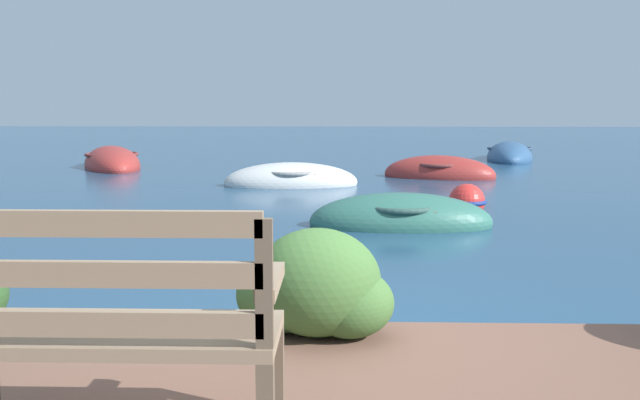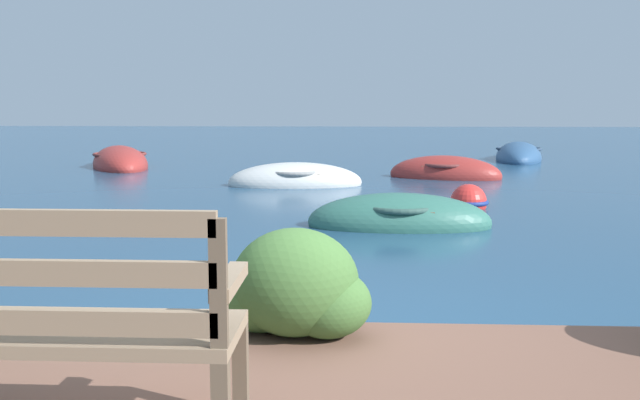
{
  "view_description": "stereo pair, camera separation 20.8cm",
  "coord_description": "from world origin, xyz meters",
  "px_view_note": "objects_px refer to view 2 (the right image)",
  "views": [
    {
      "loc": [
        0.03,
        -4.07,
        1.51
      ],
      "look_at": [
        -0.24,
        5.31,
        0.21
      ],
      "focal_mm": 40.0,
      "sensor_mm": 36.0,
      "label": 1
    },
    {
      "loc": [
        0.24,
        -4.06,
        1.51
      ],
      "look_at": [
        -0.24,
        5.31,
        0.21
      ],
      "focal_mm": 40.0,
      "sensor_mm": 36.0,
      "label": 2
    }
  ],
  "objects_px": {
    "rowboat_mid": "(295,182)",
    "rowboat_distant": "(518,157)",
    "rowboat_far": "(445,175)",
    "mooring_buoy": "(468,202)",
    "rowboat_outer": "(120,164)",
    "rowboat_nearest": "(399,222)",
    "park_bench": "(68,322)"
  },
  "relations": [
    {
      "from": "rowboat_mid",
      "to": "rowboat_distant",
      "type": "relative_size",
      "value": 0.73
    },
    {
      "from": "rowboat_far",
      "to": "mooring_buoy",
      "type": "height_order",
      "value": "rowboat_far"
    },
    {
      "from": "rowboat_outer",
      "to": "mooring_buoy",
      "type": "relative_size",
      "value": 5.88
    },
    {
      "from": "rowboat_nearest",
      "to": "park_bench",
      "type": "bearing_deg",
      "value": -103.44
    },
    {
      "from": "park_bench",
      "to": "rowboat_nearest",
      "type": "relative_size",
      "value": 0.56
    },
    {
      "from": "mooring_buoy",
      "to": "rowboat_distant",
      "type": "bearing_deg",
      "value": 73.12
    },
    {
      "from": "rowboat_nearest",
      "to": "rowboat_distant",
      "type": "bearing_deg",
      "value": 71.35
    },
    {
      "from": "rowboat_distant",
      "to": "rowboat_nearest",
      "type": "bearing_deg",
      "value": -7.82
    },
    {
      "from": "rowboat_mid",
      "to": "rowboat_far",
      "type": "relative_size",
      "value": 1.04
    },
    {
      "from": "rowboat_mid",
      "to": "rowboat_outer",
      "type": "bearing_deg",
      "value": 136.06
    },
    {
      "from": "rowboat_outer",
      "to": "mooring_buoy",
      "type": "height_order",
      "value": "rowboat_outer"
    },
    {
      "from": "rowboat_outer",
      "to": "rowboat_distant",
      "type": "height_order",
      "value": "rowboat_outer"
    },
    {
      "from": "rowboat_mid",
      "to": "mooring_buoy",
      "type": "xyz_separation_m",
      "value": [
        2.71,
        -2.66,
        0.03
      ]
    },
    {
      "from": "rowboat_far",
      "to": "rowboat_outer",
      "type": "height_order",
      "value": "rowboat_outer"
    },
    {
      "from": "rowboat_nearest",
      "to": "rowboat_distant",
      "type": "xyz_separation_m",
      "value": [
        3.73,
        10.31,
        0.01
      ]
    },
    {
      "from": "rowboat_far",
      "to": "rowboat_distant",
      "type": "xyz_separation_m",
      "value": [
        2.48,
        4.62,
        0.0
      ]
    },
    {
      "from": "rowboat_outer",
      "to": "rowboat_far",
      "type": "bearing_deg",
      "value": 50.63
    },
    {
      "from": "rowboat_far",
      "to": "mooring_buoy",
      "type": "relative_size",
      "value": 4.26
    },
    {
      "from": "mooring_buoy",
      "to": "rowboat_nearest",
      "type": "bearing_deg",
      "value": -124.37
    },
    {
      "from": "rowboat_nearest",
      "to": "rowboat_far",
      "type": "xyz_separation_m",
      "value": [
        1.25,
        5.69,
        0.0
      ]
    },
    {
      "from": "rowboat_nearest",
      "to": "rowboat_outer",
      "type": "height_order",
      "value": "rowboat_outer"
    },
    {
      "from": "rowboat_outer",
      "to": "rowboat_distant",
      "type": "xyz_separation_m",
      "value": [
        9.73,
        2.63,
        -0.0
      ]
    },
    {
      "from": "park_bench",
      "to": "rowboat_nearest",
      "type": "xyz_separation_m",
      "value": [
        1.59,
        6.07,
        -0.64
      ]
    },
    {
      "from": "park_bench",
      "to": "rowboat_distant",
      "type": "xyz_separation_m",
      "value": [
        5.32,
        16.38,
        -0.63
      ]
    },
    {
      "from": "park_bench",
      "to": "rowboat_nearest",
      "type": "bearing_deg",
      "value": 77.91
    },
    {
      "from": "rowboat_mid",
      "to": "rowboat_far",
      "type": "xyz_separation_m",
      "value": [
        2.88,
        1.46,
        0.0
      ]
    },
    {
      "from": "rowboat_mid",
      "to": "rowboat_far",
      "type": "distance_m",
      "value": 3.23
    },
    {
      "from": "mooring_buoy",
      "to": "rowboat_far",
      "type": "bearing_deg",
      "value": 87.59
    },
    {
      "from": "rowboat_mid",
      "to": "rowboat_outer",
      "type": "xyz_separation_m",
      "value": [
        -4.38,
        3.44,
        0.01
      ]
    },
    {
      "from": "park_bench",
      "to": "mooring_buoy",
      "type": "height_order",
      "value": "park_bench"
    },
    {
      "from": "rowboat_distant",
      "to": "mooring_buoy",
      "type": "distance_m",
      "value": 9.13
    },
    {
      "from": "rowboat_far",
      "to": "rowboat_distant",
      "type": "relative_size",
      "value": 0.7
    }
  ]
}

